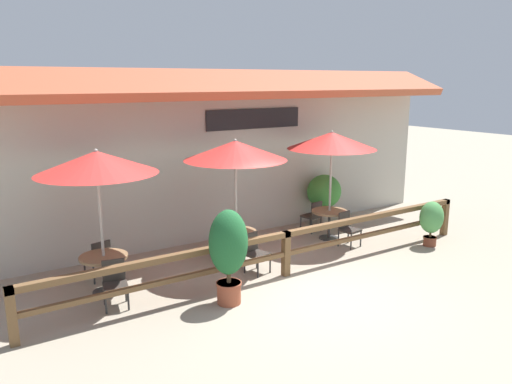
# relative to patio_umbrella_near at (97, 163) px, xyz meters

# --- Properties ---
(ground_plane) EXTENTS (60.00, 60.00, 0.00)m
(ground_plane) POSITION_rel_patio_umbrella_near_xyz_m (3.38, -2.23, -2.51)
(ground_plane) COLOR #9E937F
(building_facade) EXTENTS (14.28, 1.49, 4.23)m
(building_facade) POSITION_rel_patio_umbrella_near_xyz_m (3.38, 1.87, -0.34)
(building_facade) COLOR #BCB7A8
(building_facade) RESTS_ON ground
(patio_railing) EXTENTS (10.40, 0.14, 0.95)m
(patio_railing) POSITION_rel_patio_umbrella_near_xyz_m (3.38, -1.18, -1.82)
(patio_railing) COLOR brown
(patio_railing) RESTS_ON ground
(patio_umbrella_near) EXTENTS (2.20, 2.20, 2.76)m
(patio_umbrella_near) POSITION_rel_patio_umbrella_near_xyz_m (0.00, 0.00, 0.00)
(patio_umbrella_near) COLOR #B7B2A8
(patio_umbrella_near) RESTS_ON ground
(dining_table_near) EXTENTS (0.90, 0.90, 0.74)m
(dining_table_near) POSITION_rel_patio_umbrella_near_xyz_m (0.00, 0.00, -1.92)
(dining_table_near) COLOR olive
(dining_table_near) RESTS_ON ground
(chair_near_streetside) EXTENTS (0.50, 0.50, 0.84)m
(chair_near_streetside) POSITION_rel_patio_umbrella_near_xyz_m (-0.02, -0.68, -2.05)
(chair_near_streetside) COLOR #332D28
(chair_near_streetside) RESTS_ON ground
(chair_near_wallside) EXTENTS (0.50, 0.50, 0.84)m
(chair_near_wallside) POSITION_rel_patio_umbrella_near_xyz_m (0.09, 0.68, -2.05)
(chair_near_wallside) COLOR #332D28
(chair_near_wallside) RESTS_ON ground
(patio_umbrella_middle) EXTENTS (2.20, 2.20, 2.76)m
(patio_umbrella_middle) POSITION_rel_patio_umbrella_near_xyz_m (2.89, -0.01, 0.00)
(patio_umbrella_middle) COLOR #B7B2A8
(patio_umbrella_middle) RESTS_ON ground
(dining_table_middle) EXTENTS (0.90, 0.90, 0.74)m
(dining_table_middle) POSITION_rel_patio_umbrella_near_xyz_m (2.89, -0.01, -1.92)
(dining_table_middle) COLOR olive
(dining_table_middle) RESTS_ON ground
(chair_middle_streetside) EXTENTS (0.51, 0.51, 0.84)m
(chair_middle_streetside) POSITION_rel_patio_umbrella_near_xyz_m (2.95, -0.68, -2.05)
(chair_middle_streetside) COLOR #332D28
(chair_middle_streetside) RESTS_ON ground
(chair_middle_wallside) EXTENTS (0.44, 0.44, 0.84)m
(chair_middle_wallside) POSITION_rel_patio_umbrella_near_xyz_m (2.94, 0.65, -2.05)
(chair_middle_wallside) COLOR #332D28
(chair_middle_wallside) RESTS_ON ground
(patio_umbrella_far) EXTENTS (2.20, 2.20, 2.76)m
(patio_umbrella_far) POSITION_rel_patio_umbrella_near_xyz_m (5.77, 0.21, 0.00)
(patio_umbrella_far) COLOR #B7B2A8
(patio_umbrella_far) RESTS_ON ground
(dining_table_far) EXTENTS (0.90, 0.90, 0.74)m
(dining_table_far) POSITION_rel_patio_umbrella_near_xyz_m (5.77, 0.21, -1.92)
(dining_table_far) COLOR olive
(dining_table_far) RESTS_ON ground
(chair_far_streetside) EXTENTS (0.48, 0.48, 0.84)m
(chair_far_streetside) POSITION_rel_patio_umbrella_near_xyz_m (5.77, -0.47, -2.05)
(chair_far_streetside) COLOR #332D28
(chair_far_streetside) RESTS_ON ground
(chair_far_wallside) EXTENTS (0.48, 0.48, 0.84)m
(chair_far_wallside) POSITION_rel_patio_umbrella_near_xyz_m (5.81, 0.90, -2.05)
(chair_far_wallside) COLOR #332D28
(chair_far_wallside) RESTS_ON ground
(potted_plant_entrance_palm) EXTENTS (0.72, 0.65, 1.75)m
(potted_plant_entrance_palm) POSITION_rel_patio_umbrella_near_xyz_m (1.74, -1.68, -1.48)
(potted_plant_entrance_palm) COLOR #9E4C33
(potted_plant_entrance_palm) RESTS_ON ground
(potted_plant_small_flowering) EXTENTS (0.60, 0.54, 1.11)m
(potted_plant_small_flowering) POSITION_rel_patio_umbrella_near_xyz_m (7.47, -1.56, -1.84)
(potted_plant_small_flowering) COLOR brown
(potted_plant_small_flowering) RESTS_ON ground
(potted_plant_broad_leaf) EXTENTS (0.99, 0.89, 1.40)m
(potted_plant_broad_leaf) POSITION_rel_patio_umbrella_near_xyz_m (6.54, 1.32, -1.61)
(potted_plant_broad_leaf) COLOR #B7AD99
(potted_plant_broad_leaf) RESTS_ON ground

